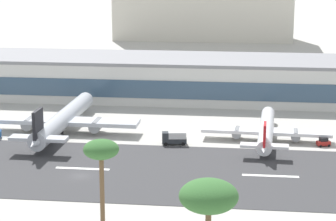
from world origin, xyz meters
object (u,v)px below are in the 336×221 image
object	(u,v)px
airliner_red_tail_gate_1	(266,131)
palm_tree_1	(101,153)
distant_hotel_block	(203,0)
airliner_black_tail_gate_0	(62,121)
palm_tree_2	(209,198)
service_box_truck_2	(174,138)
terminal_building	(184,78)
service_baggage_tug_1	(323,142)

from	to	relation	value
airliner_red_tail_gate_1	palm_tree_1	bearing A→B (deg)	158.31
distant_hotel_block	palm_tree_1	distance (m)	251.77
airliner_black_tail_gate_0	palm_tree_2	distance (m)	94.41
distant_hotel_block	airliner_red_tail_gate_1	bearing A→B (deg)	-81.28
airliner_red_tail_gate_1	service_box_truck_2	bearing A→B (deg)	106.91
terminal_building	airliner_red_tail_gate_1	distance (m)	53.98
airliner_black_tail_gate_0	service_baggage_tug_1	size ratio (longest dim) A/B	14.50
terminal_building	service_box_truck_2	bearing A→B (deg)	-87.12
distant_hotel_block	service_baggage_tug_1	bearing A→B (deg)	-77.42
airliner_red_tail_gate_1	palm_tree_2	world-z (taller)	palm_tree_2
distant_hotel_block	airliner_black_tail_gate_0	size ratio (longest dim) A/B	1.78
distant_hotel_block	service_box_truck_2	xyz separation A→B (m)	(6.70, -195.44, -18.71)
service_box_truck_2	palm_tree_2	bearing A→B (deg)	91.70
terminal_building	service_box_truck_2	distance (m)	53.57
airliner_black_tail_gate_0	palm_tree_2	size ratio (longest dim) A/B	2.88
service_box_truck_2	airliner_red_tail_gate_1	bearing A→B (deg)	-173.80
distant_hotel_block	palm_tree_2	bearing A→B (deg)	-85.85
distant_hotel_block	terminal_building	bearing A→B (deg)	-88.38
distant_hotel_block	service_baggage_tug_1	distance (m)	198.13
airliner_red_tail_gate_1	service_baggage_tug_1	distance (m)	14.19
airliner_black_tail_gate_0	service_baggage_tug_1	world-z (taller)	airliner_black_tail_gate_0
airliner_black_tail_gate_0	airliner_red_tail_gate_1	world-z (taller)	airliner_black_tail_gate_0
service_baggage_tug_1	palm_tree_1	bearing A→B (deg)	-145.52
distant_hotel_block	palm_tree_1	bearing A→B (deg)	-89.77
airliner_black_tail_gate_0	palm_tree_2	world-z (taller)	palm_tree_2
service_baggage_tug_1	service_box_truck_2	xyz separation A→B (m)	(-36.27, -3.00, 0.74)
terminal_building	airliner_red_tail_gate_1	world-z (taller)	terminal_building
service_baggage_tug_1	airliner_red_tail_gate_1	bearing A→B (deg)	148.91
terminal_building	service_baggage_tug_1	distance (m)	63.85
service_baggage_tug_1	service_box_truck_2	size ratio (longest dim) A/B	0.57
airliner_black_tail_gate_0	service_box_truck_2	distance (m)	30.94
terminal_building	distant_hotel_block	world-z (taller)	distant_hotel_block
service_baggage_tug_1	distant_hotel_block	bearing A→B (deg)	82.38
terminal_building	palm_tree_1	xyz separation A→B (m)	(-3.02, -109.55, 8.26)
service_baggage_tug_1	palm_tree_2	world-z (taller)	palm_tree_2
airliner_black_tail_gate_0	palm_tree_1	bearing A→B (deg)	-157.88
distant_hotel_block	service_box_truck_2	distance (m)	196.44
airliner_red_tail_gate_1	service_box_truck_2	size ratio (longest dim) A/B	6.38
distant_hotel_block	airliner_red_tail_gate_1	size ratio (longest dim) A/B	2.29
airliner_red_tail_gate_1	service_baggage_tug_1	size ratio (longest dim) A/B	11.26
airliner_black_tail_gate_0	palm_tree_1	xyz separation A→B (m)	(24.44, -63.03, 11.39)
airliner_red_tail_gate_1	distant_hotel_block	bearing A→B (deg)	11.46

